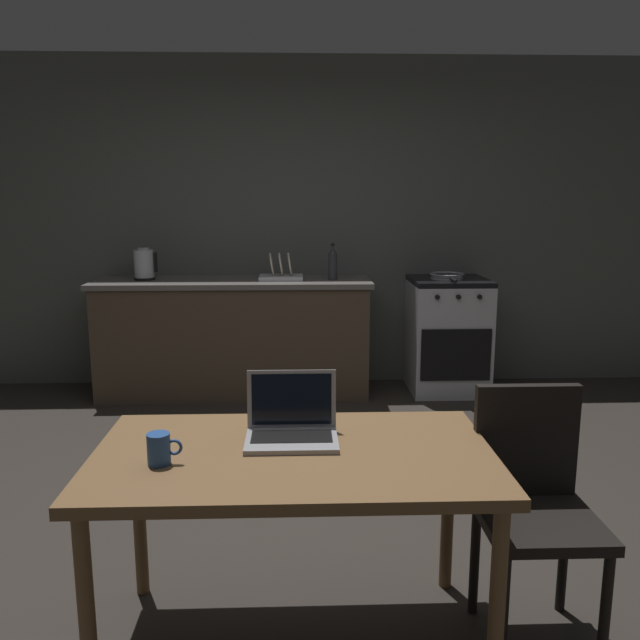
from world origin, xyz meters
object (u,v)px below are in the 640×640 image
Objects in this scene: chair at (533,496)px; laptop at (292,427)px; electric_kettle at (144,265)px; bottle at (333,263)px; dish_rack at (281,273)px; dining_table at (294,471)px; frying_pan at (447,276)px; coffee_mug at (160,449)px; stove_oven at (447,335)px.

chair is 2.81× the size of laptop.
laptop is 3.15m from electric_kettle.
electric_kettle reaches higher than laptop.
bottle is 0.42m from dish_rack.
electric_kettle is at bearing -180.00° from dish_rack.
frying_pan is (1.20, 3.00, 0.29)m from dining_table.
frying_pan reaches higher than coffee_mug.
chair is 2.99m from frying_pan.
dish_rack is at bearing 92.05° from dining_table.
chair is (0.85, 0.06, -0.13)m from dining_table.
frying_pan is (0.35, 2.94, 0.42)m from chair.
electric_kettle is at bearing 103.43° from coffee_mug.
coffee_mug is (-0.72, -3.07, -0.27)m from bottle.
bottle is at bearing -177.08° from stove_oven.
frying_pan is at bearing 96.82° from chair.
dish_rack is at bearing 80.84° from laptop.
coffee_mug is at bearing -103.24° from bottle.
frying_pan reaches higher than stove_oven.
dining_table is 3.03× the size of frying_pan.
laptop is 0.94× the size of dish_rack.
chair is 2.64× the size of dish_rack.
stove_oven is at bearing 2.92° from bottle.
stove_oven is 3.27m from dining_table.
coffee_mug is at bearing -117.79° from frying_pan.
bottle reaches higher than laptop.
laptop is (-0.01, 0.11, 0.12)m from dining_table.
laptop is at bearing -96.02° from bottle.
bottle reaches higher than frying_pan.
dish_rack is at bearing 178.79° from frying_pan.
bottle is 2.51× the size of coffee_mug.
bottle reaches higher than dish_rack.
laptop is at bearing -68.24° from electric_kettle.
laptop reaches higher than dining_table.
dining_table is 3.24m from frying_pan.
laptop is at bearing -169.66° from chair.
coffee_mug is (-0.42, -0.20, 0.01)m from laptop.
bottle reaches higher than chair.
dining_table is 0.16m from laptop.
electric_kettle is (-1.16, 2.92, 0.27)m from laptop.
stove_oven is 2.87× the size of laptop.
bottle is 0.83× the size of dish_rack.
dish_rack is (-1.34, 0.00, 0.51)m from stove_oven.
electric_kettle is 0.88× the size of bottle.
stove_oven is 3.54m from coffee_mug.
chair is at bearing -96.84° from frying_pan.
stove_oven is 1.11m from bottle.
dining_table is 5.37× the size of electric_kettle.
chair is at bearing -55.73° from electric_kettle.
dining_table is at bearing -111.86° from frying_pan.
coffee_mug is (-0.43, -0.09, 0.12)m from dining_table.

